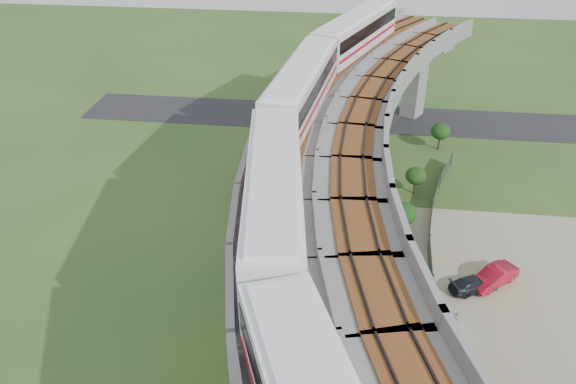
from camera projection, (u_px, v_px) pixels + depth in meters
The scene contains 14 objects.
ground at pixel (314, 281), 41.40m from camera, with size 160.00×160.00×0.00m, color #315321.
dirt_lot at pixel (516, 316), 38.26m from camera, with size 18.00×26.00×0.04m, color gray.
asphalt_road at pixel (334, 117), 66.82m from camera, with size 60.00×8.00×0.03m, color #232326.
viaduct at pixel (377, 178), 36.29m from camera, with size 19.58×73.98×11.40m.
metro_train at pixel (323, 138), 33.94m from camera, with size 11.29×61.34×3.64m.
fence at pixel (450, 284), 40.01m from camera, with size 3.87×38.73×1.50m.
tree_0 at pixel (441, 131), 58.52m from camera, with size 2.03×2.03×2.96m.
tree_1 at pixel (416, 176), 51.07m from camera, with size 1.90×1.90×2.64m.
tree_2 at pixel (404, 214), 45.26m from camera, with size 2.17×2.17×3.04m.
tree_3 at pixel (407, 281), 38.25m from camera, with size 2.70×2.70×3.23m.
tree_4 at pixel (436, 372), 32.07m from camera, with size 1.88×1.88×2.48m.
car_white at pixel (455, 333), 36.13m from camera, with size 1.35×3.37×1.15m, color white.
car_red at pixel (494, 276), 40.74m from camera, with size 1.43×4.09×1.35m, color maroon.
car_dark at pixel (474, 284), 40.25m from camera, with size 1.50×3.69×1.07m, color black.
Camera 1 is at (1.93, -31.92, 27.18)m, focal length 35.00 mm.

